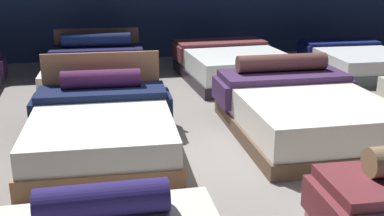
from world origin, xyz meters
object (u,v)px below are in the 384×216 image
(bed_5, at_px, (102,128))
(bed_6, at_px, (302,111))
(bed_11, at_px, (356,61))
(bed_10, at_px, (232,65))
(bed_9, at_px, (96,71))

(bed_5, distance_m, bed_6, 2.29)
(bed_11, bearing_deg, bed_5, -146.55)
(bed_5, distance_m, bed_10, 3.50)
(bed_10, height_order, bed_11, bed_10)
(bed_10, bearing_deg, bed_9, 175.90)
(bed_6, height_order, bed_9, bed_6)
(bed_5, bearing_deg, bed_9, 92.83)
(bed_5, distance_m, bed_11, 5.31)
(bed_6, relative_size, bed_11, 1.04)
(bed_6, bearing_deg, bed_10, 92.15)
(bed_6, bearing_deg, bed_5, -177.78)
(bed_6, bearing_deg, bed_9, 131.44)
(bed_5, bearing_deg, bed_10, 52.86)
(bed_5, height_order, bed_9, bed_5)
(bed_5, xyz_separation_m, bed_10, (2.25, 2.68, 0.00))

